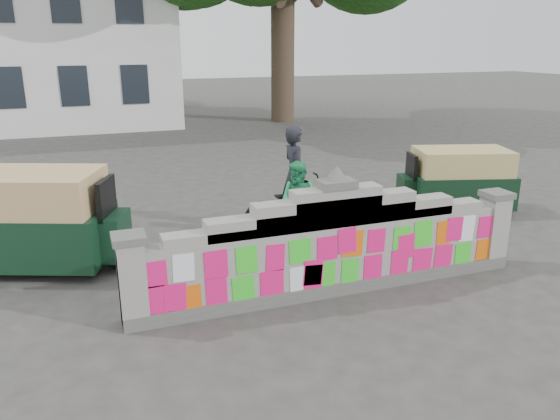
{
  "coord_description": "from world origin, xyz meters",
  "views": [
    {
      "loc": [
        -3.52,
        -7.0,
        3.76
      ],
      "look_at": [
        -0.52,
        1.0,
        1.1
      ],
      "focal_mm": 35.0,
      "sensor_mm": 36.0,
      "label": 1
    }
  ],
  "objects": [
    {
      "name": "rickshaw_left",
      "position": [
        -4.36,
        2.64,
        0.88
      ],
      "size": [
        3.14,
        2.29,
        1.69
      ],
      "rotation": [
        0.0,
        0.0,
        -0.38
      ],
      "color": "black",
      "rests_on": "ground"
    },
    {
      "name": "cyclist_rider",
      "position": [
        0.47,
        2.8,
        0.96
      ],
      "size": [
        0.46,
        0.7,
        1.93
      ],
      "primitive_type": "imported",
      "rotation": [
        0.0,
        0.0,
        1.57
      ],
      "color": "black",
      "rests_on": "ground"
    },
    {
      "name": "ground",
      "position": [
        0.0,
        0.0,
        0.0
      ],
      "size": [
        100.0,
        100.0,
        0.0
      ],
      "primitive_type": "plane",
      "color": "#383533",
      "rests_on": "ground"
    },
    {
      "name": "rickshaw_right",
      "position": [
        4.49,
        2.85,
        0.75
      ],
      "size": [
        2.67,
        1.8,
        1.44
      ],
      "rotation": [
        0.0,
        0.0,
        2.85
      ],
      "color": "black",
      "rests_on": "ground"
    },
    {
      "name": "cyclist_bike",
      "position": [
        0.47,
        2.8,
        0.57
      ],
      "size": [
        2.17,
        0.76,
        1.14
      ],
      "primitive_type": "imported",
      "rotation": [
        0.0,
        0.0,
        1.57
      ],
      "color": "black",
      "rests_on": "ground"
    },
    {
      "name": "pedestrian",
      "position": [
        0.33,
        2.22,
        0.8
      ],
      "size": [
        0.95,
        0.98,
        1.6
      ],
      "primitive_type": "imported",
      "rotation": [
        0.0,
        0.0,
        -0.94
      ],
      "color": "#2BA065",
      "rests_on": "ground"
    },
    {
      "name": "parapet_wall",
      "position": [
        -0.0,
        -0.01,
        0.75
      ],
      "size": [
        6.48,
        0.44,
        2.01
      ],
      "color": "#4C4C49",
      "rests_on": "ground"
    }
  ]
}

